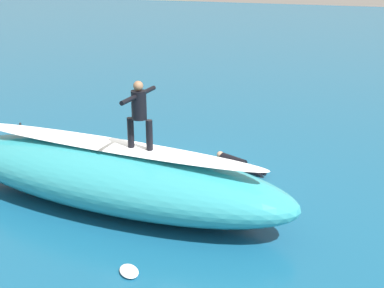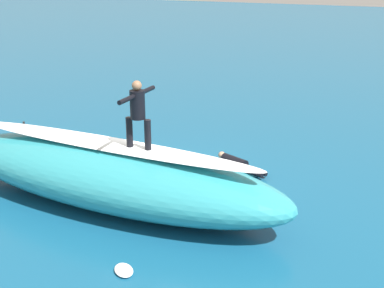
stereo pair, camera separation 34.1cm
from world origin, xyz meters
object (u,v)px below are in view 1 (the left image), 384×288
surfboard_riding (141,150)px  surfer_paddling (237,163)px  buoy_marker (23,147)px  surfer_riding (139,110)px  surfboard_paddling (233,167)px

surfboard_riding → surfer_paddling: (-1.42, -3.38, -1.39)m
buoy_marker → surfboard_riding: bearing=158.5°
surfboard_riding → buoy_marker: (5.08, -2.00, -1.26)m
surfboard_riding → surfer_riding: bearing=-74.0°
surfboard_paddling → surfer_paddling: bearing=180.0°
surfboard_paddling → buoy_marker: size_ratio=1.71×
surfboard_paddling → buoy_marker: buoy_marker is taller
surfboard_riding → surfboard_paddling: bearing=-108.7°
surfboard_riding → surfer_paddling: 3.92m
surfboard_paddling → buoy_marker: (6.37, 1.43, 0.30)m
surfboard_riding → surfer_riding: size_ratio=1.38×
surfboard_paddling → buoy_marker: bearing=37.3°
surfboard_paddling → surfer_riding: bearing=94.0°
surfer_paddling → buoy_marker: buoy_marker is taller
surfboard_riding → buoy_marker: 5.60m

